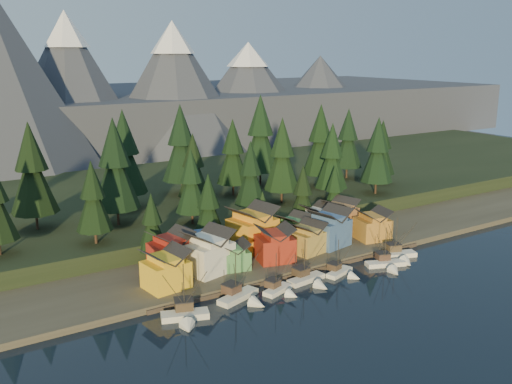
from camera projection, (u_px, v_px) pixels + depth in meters
ground at (341, 297)px, 127.01m from camera, size 500.00×500.00×0.00m
shore_strip at (247, 244)px, 159.61m from camera, size 400.00×50.00×1.50m
hillside at (173, 198)px, 200.05m from camera, size 420.00×100.00×6.00m
dock at (297, 271)px, 140.41m from camera, size 80.00×4.00×1.00m
mountain_ridge at (65, 105)px, 293.59m from camera, size 560.00×190.00×90.00m
boat_0 at (185, 309)px, 115.35m from camera, size 10.58×11.25×12.93m
boat_1 at (242, 291)px, 124.66m from camera, size 11.23×11.69×12.01m
boat_2 at (281, 285)px, 128.58m from camera, size 8.31×8.86×10.32m
boat_3 at (310, 274)px, 134.26m from camera, size 10.38×11.10×11.39m
boat_4 at (343, 268)px, 138.86m from camera, size 8.74×9.17×9.87m
boat_5 at (388, 260)px, 143.86m from camera, size 10.84×11.21×11.14m
boat_6 at (399, 251)px, 149.91m from camera, size 11.33×11.79×12.07m
house_front_0 at (166, 268)px, 127.32m from camera, size 10.07×9.65×9.03m
house_front_1 at (208, 250)px, 136.33m from camera, size 12.20×11.91×10.48m
house_front_2 at (234, 254)px, 139.04m from camera, size 8.23×8.27×6.78m
house_front_3 at (275, 243)px, 143.97m from camera, size 10.60×10.30×8.99m
house_front_4 at (306, 237)px, 150.05m from camera, size 9.37×9.87×8.12m
house_front_5 at (329, 226)px, 154.88m from camera, size 11.49×10.80×10.36m
house_front_6 at (372, 224)px, 160.42m from camera, size 10.01×9.64×8.60m
house_back_0 at (171, 250)px, 137.16m from camera, size 10.49×10.20×9.92m
house_back_1 at (204, 245)px, 142.16m from camera, size 9.39×9.48×9.24m
house_back_2 at (252, 227)px, 152.03m from camera, size 12.69×11.94×11.84m
house_back_3 at (294, 228)px, 157.18m from camera, size 9.42×8.76×8.16m
house_back_4 at (317, 219)px, 164.64m from camera, size 8.75×8.46×8.80m
house_back_5 at (340, 215)px, 167.25m from camera, size 10.44×10.52×9.64m
tree_hill_1 at (32, 171)px, 151.43m from camera, size 12.69×12.69×29.56m
tree_hill_2 at (93, 199)px, 141.31m from camera, size 9.17×9.17×21.37m
tree_hill_3 at (115, 167)px, 155.17m from camera, size 12.95×12.95×30.17m
tree_hill_4 at (124, 155)px, 171.56m from camera, size 13.13×13.13×30.58m
tree_hill_5 at (191, 183)px, 157.46m from camera, size 9.22×9.22×21.47m
tree_hill_6 at (193, 167)px, 173.67m from camera, size 9.99×9.99×23.27m
tree_hill_7 at (250, 175)px, 165.05m from camera, size 9.60×9.60×22.37m
tree_hill_8 at (233, 154)px, 188.41m from camera, size 11.07×11.07×25.80m
tree_hill_9 at (282, 157)px, 178.42m from camera, size 11.76×11.76×27.39m
tree_hill_10 at (260, 136)px, 202.38m from camera, size 13.95×13.95×32.49m
tree_hill_11 at (332, 158)px, 182.91m from camera, size 10.83×10.83×25.23m
tree_hill_12 at (320, 142)px, 199.61m from camera, size 12.66×12.66×29.49m
tree_hill_13 at (377, 152)px, 190.49m from camera, size 11.22×11.22×26.13m
tree_hill_14 at (348, 140)px, 214.26m from camera, size 11.37×11.37×26.50m
tree_hill_15 at (181, 146)px, 188.72m from camera, size 13.11×13.11×30.54m
tree_hill_17 at (382, 149)px, 205.28m from camera, size 10.01×10.01×23.33m
tree_shore_0 at (152, 224)px, 142.56m from camera, size 7.61×7.61×17.74m
tree_shore_1 at (209, 208)px, 150.43m from camera, size 8.98×8.98×20.93m
tree_shore_2 at (263, 213)px, 160.20m from camera, size 5.93×5.93×13.82m
tree_shore_3 at (303, 195)px, 166.67m from camera, size 8.50×8.50×19.80m
tree_shore_4 at (334, 192)px, 173.05m from camera, size 7.98×7.98×18.58m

